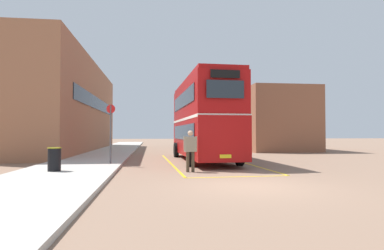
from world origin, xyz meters
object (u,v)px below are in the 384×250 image
double_decker_bus (203,119)px  pedestrian_boarding (190,148)px  litter_bin (54,159)px  bus_stop_sign (111,128)px  single_deck_bus (205,133)px

double_decker_bus → pedestrian_boarding: 5.73m
pedestrian_boarding → litter_bin: pedestrian_boarding is taller
litter_bin → bus_stop_sign: (1.81, 3.04, 1.28)m
litter_bin → double_decker_bus: bearing=38.7°
single_deck_bus → pedestrian_boarding: single_deck_bus is taller
single_deck_bus → pedestrian_boarding: size_ratio=4.85×
double_decker_bus → single_deck_bus: bearing=80.0°
pedestrian_boarding → bus_stop_sign: (-3.68, 2.87, 0.87)m
single_deck_bus → bus_stop_sign: 24.40m
single_deck_bus → pedestrian_boarding: (-4.99, -25.67, -0.61)m
double_decker_bus → bus_stop_sign: size_ratio=3.48×
litter_bin → pedestrian_boarding: bearing=1.8°
single_deck_bus → litter_bin: size_ratio=9.06×
single_deck_bus → litter_bin: bearing=-112.1°
pedestrian_boarding → bus_stop_sign: bearing=142.1°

